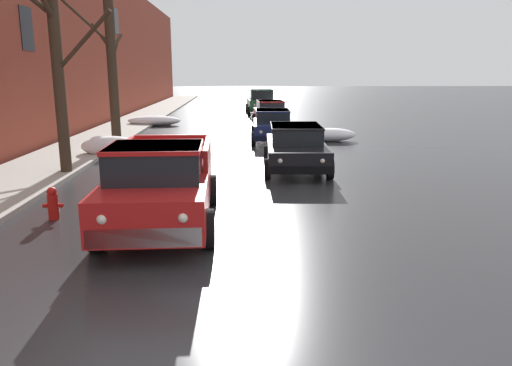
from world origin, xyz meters
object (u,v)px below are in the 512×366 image
at_px(bare_tree_second_along_sidewalk, 57,57).
at_px(fire_hydrant, 53,203).
at_px(pickup_truck_red_approaching_near_lane, 161,184).
at_px(sedan_red_parked_far_down_block, 270,112).
at_px(suv_green_queued_behind_truck, 260,101).
at_px(sedan_black_parked_kerbside_close, 296,146).
at_px(bare_tree_mid_block, 111,61).
at_px(sedan_darkblue_parked_kerbside_mid, 272,125).

relative_size(bare_tree_second_along_sidewalk, fire_hydrant, 9.18).
height_order(pickup_truck_red_approaching_near_lane, sedan_red_parked_far_down_block, pickup_truck_red_approaching_near_lane).
xyz_separation_m(pickup_truck_red_approaching_near_lane, suv_green_queued_behind_truck, (3.21, 26.52, 0.11)).
height_order(sedan_black_parked_kerbside_close, fire_hydrant, sedan_black_parked_kerbside_close).
distance_m(sedan_black_parked_kerbside_close, fire_hydrant, 7.81).
bearing_deg(bare_tree_mid_block, sedan_darkblue_parked_kerbside_mid, 5.25).
xyz_separation_m(bare_tree_mid_block, sedan_red_parked_far_down_block, (7.11, 7.36, -2.75)).
bearing_deg(bare_tree_mid_block, sedan_red_parked_far_down_block, 45.98).
xyz_separation_m(bare_tree_second_along_sidewalk, sedan_red_parked_far_down_block, (7.06, 13.80, -2.72)).
bearing_deg(fire_hydrant, bare_tree_second_along_sidewalk, 105.30).
distance_m(sedan_darkblue_parked_kerbside_mid, sedan_red_parked_far_down_block, 6.75).
height_order(bare_tree_second_along_sidewalk, sedan_black_parked_kerbside_close, bare_tree_second_along_sidewalk).
distance_m(sedan_darkblue_parked_kerbside_mid, fire_hydrant, 12.82).
distance_m(bare_tree_mid_block, sedan_red_parked_far_down_block, 10.60).
bearing_deg(sedan_black_parked_kerbside_close, sedan_red_parked_far_down_block, 89.84).
height_order(bare_tree_second_along_sidewalk, suv_green_queued_behind_truck, bare_tree_second_along_sidewalk).
bearing_deg(sedan_black_parked_kerbside_close, bare_tree_mid_block, 140.98).
relative_size(pickup_truck_red_approaching_near_lane, sedan_black_parked_kerbside_close, 1.12).
distance_m(sedan_red_parked_far_down_block, fire_hydrant, 19.23).
xyz_separation_m(sedan_darkblue_parked_kerbside_mid, fire_hydrant, (-5.48, -11.58, -0.39)).
relative_size(sedan_red_parked_far_down_block, fire_hydrant, 6.03).
height_order(pickup_truck_red_approaching_near_lane, sedan_black_parked_kerbside_close, pickup_truck_red_approaching_near_lane).
distance_m(bare_tree_mid_block, suv_green_queued_behind_truck, 16.70).
bearing_deg(sedan_darkblue_parked_kerbside_mid, pickup_truck_red_approaching_near_lane, -104.31).
bearing_deg(bare_tree_second_along_sidewalk, pickup_truck_red_approaching_near_lane, -54.52).
xyz_separation_m(bare_tree_mid_block, pickup_truck_red_approaching_near_lane, (3.68, -11.52, -2.62)).
height_order(bare_tree_second_along_sidewalk, sedan_red_parked_far_down_block, bare_tree_second_along_sidewalk).
bearing_deg(suv_green_queued_behind_truck, sedan_darkblue_parked_kerbside_mid, -90.47).
bearing_deg(sedan_black_parked_kerbside_close, bare_tree_second_along_sidewalk, -174.24).
height_order(bare_tree_mid_block, suv_green_queued_behind_truck, bare_tree_mid_block).
bearing_deg(pickup_truck_red_approaching_near_lane, sedan_red_parked_far_down_block, 79.68).
bearing_deg(sedan_black_parked_kerbside_close, pickup_truck_red_approaching_near_lane, -120.43).
xyz_separation_m(sedan_black_parked_kerbside_close, fire_hydrant, (-5.79, -5.22, -0.40)).
distance_m(suv_green_queued_behind_truck, fire_hydrant, 26.56).
bearing_deg(suv_green_queued_behind_truck, sedan_black_parked_kerbside_close, -89.49).
xyz_separation_m(sedan_red_parked_far_down_block, suv_green_queued_behind_truck, (-0.22, 7.64, 0.24)).
bearing_deg(bare_tree_second_along_sidewalk, sedan_red_parked_far_down_block, 62.92).
relative_size(bare_tree_second_along_sidewalk, suv_green_queued_behind_truck, 1.35).
xyz_separation_m(pickup_truck_red_approaching_near_lane, sedan_black_parked_kerbside_close, (3.40, 5.79, -0.13)).
bearing_deg(sedan_darkblue_parked_kerbside_mid, bare_tree_second_along_sidewalk, -133.57).
distance_m(bare_tree_second_along_sidewalk, sedan_red_parked_far_down_block, 15.74).
distance_m(sedan_black_parked_kerbside_close, sedan_red_parked_far_down_block, 13.10).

